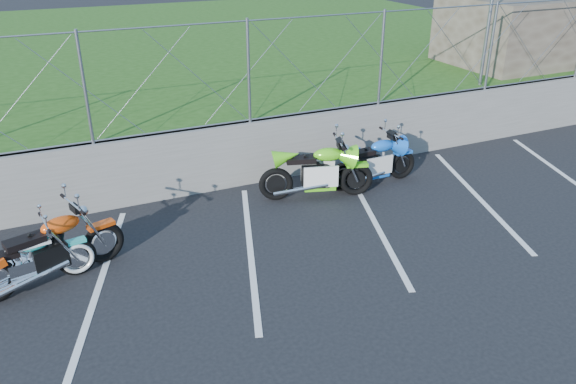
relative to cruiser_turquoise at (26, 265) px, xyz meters
name	(u,v)px	position (x,y,z in m)	size (l,w,h in m)	color
ground	(274,279)	(3.34, -1.26, -0.40)	(90.00, 90.00, 0.00)	black
retaining_wall	(204,160)	(3.34, 2.24, 0.25)	(30.00, 0.22, 1.30)	slate
grass_field	(119,61)	(3.34, 12.24, 0.25)	(30.00, 20.00, 1.30)	#224A13
stone_building	(535,28)	(13.84, 4.24, 1.80)	(5.00, 3.00, 1.80)	brown
chain_link_fence	(198,77)	(3.34, 2.24, 1.90)	(28.00, 0.03, 2.00)	gray
sign_pole	(489,22)	(10.54, 2.64, 2.40)	(0.08, 0.08, 3.00)	gray
parking_lines	(315,233)	(4.54, -0.26, -0.40)	(18.29, 4.31, 0.01)	silver
cruiser_turquoise	(26,265)	(0.00, 0.00, 0.00)	(2.02, 0.64, 1.01)	black
naked_orange	(52,251)	(0.37, 0.09, 0.08)	(2.23, 0.90, 1.14)	black
sportbike_green	(318,174)	(5.24, 1.01, 0.10)	(2.20, 0.88, 1.17)	black
sportbike_blue	(374,163)	(6.57, 1.09, 0.06)	(2.07, 0.74, 1.07)	black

